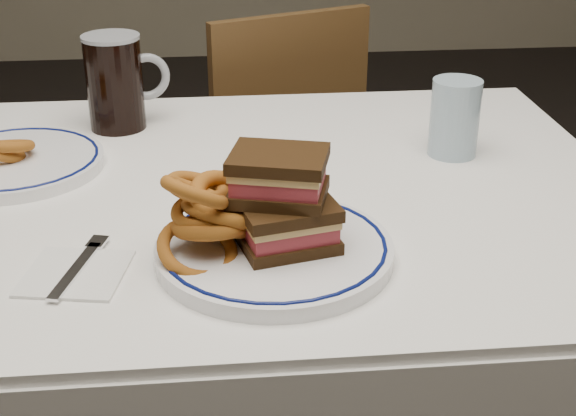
{
  "coord_description": "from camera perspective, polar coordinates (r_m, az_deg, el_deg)",
  "views": [
    {
      "loc": [
        0.02,
        -1.08,
        1.24
      ],
      "look_at": [
        0.1,
        -0.21,
        0.81
      ],
      "focal_mm": 50.0,
      "sensor_mm": 36.0,
      "label": 1
    }
  ],
  "objects": [
    {
      "name": "chair_far",
      "position": [
        2.02,
        -1.25,
        3.39
      ],
      "size": [
        0.51,
        0.51,
        0.85
      ],
      "color": "#492E17",
      "rests_on": "floor"
    },
    {
      "name": "reuben_sandwich",
      "position": [
        0.96,
        -0.35,
        0.56
      ],
      "size": [
        0.14,
        0.13,
        0.12
      ],
      "color": "black",
      "rests_on": "main_plate"
    },
    {
      "name": "onion_rings_far",
      "position": [
        1.32,
        -19.63,
        3.94
      ],
      "size": [
        0.1,
        0.09,
        0.06
      ],
      "color": "brown",
      "rests_on": "far_plate"
    },
    {
      "name": "napkin_fork",
      "position": [
        1.0,
        -14.81,
        -4.39
      ],
      "size": [
        0.14,
        0.16,
        0.01
      ],
      "color": "white",
      "rests_on": "dining_table"
    },
    {
      "name": "ketchup_ramekin",
      "position": [
        1.06,
        -4.06,
        0.61
      ],
      "size": [
        0.05,
        0.05,
        0.03
      ],
      "color": "silver",
      "rests_on": "main_plate"
    },
    {
      "name": "water_glass",
      "position": [
        1.31,
        11.76,
        6.3
      ],
      "size": [
        0.08,
        0.08,
        0.12
      ],
      "primitive_type": "cylinder",
      "color": "#9CB7CA",
      "rests_on": "dining_table"
    },
    {
      "name": "far_plate",
      "position": [
        1.32,
        -18.91,
        3.12
      ],
      "size": [
        0.27,
        0.27,
        0.02
      ],
      "color": "white",
      "rests_on": "dining_table"
    },
    {
      "name": "beer_mug",
      "position": [
        1.43,
        -12.09,
        8.8
      ],
      "size": [
        0.15,
        0.1,
        0.16
      ],
      "color": "black",
      "rests_on": "dining_table"
    },
    {
      "name": "dining_table",
      "position": [
        1.24,
        -5.73,
        -2.96
      ],
      "size": [
        1.27,
        0.87,
        0.75
      ],
      "color": "white",
      "rests_on": "floor"
    },
    {
      "name": "onion_rings_main",
      "position": [
        0.97,
        -5.57,
        -0.44
      ],
      "size": [
        0.14,
        0.13,
        0.14
      ],
      "color": "brown",
      "rests_on": "main_plate"
    },
    {
      "name": "main_plate",
      "position": [
        0.99,
        -0.98,
        -2.97
      ],
      "size": [
        0.3,
        0.3,
        0.02
      ],
      "color": "white",
      "rests_on": "dining_table"
    }
  ]
}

